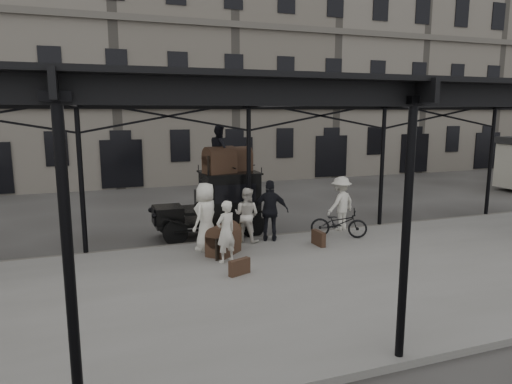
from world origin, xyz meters
TOP-DOWN VIEW (x-y plane):
  - ground at (0.00, 0.00)m, footprint 120.00×120.00m
  - platform at (0.00, -2.00)m, footprint 28.00×8.00m
  - canopy at (0.00, -1.72)m, footprint 22.50×9.00m
  - building_frontage at (0.00, 18.00)m, footprint 64.00×8.00m
  - taxi at (-0.65, 3.07)m, footprint 3.65×1.55m
  - porter_left at (-1.39, -0.17)m, footprint 0.73×0.63m
  - porter_midleft at (-0.23, 1.55)m, footprint 1.05×1.05m
  - porter_centre at (-1.62, 1.16)m, footprint 1.14×1.14m
  - porter_official at (0.50, 1.37)m, footprint 1.23×0.88m
  - porter_right at (3.26, 1.80)m, footprint 1.37×1.08m
  - bicycle at (2.73, 0.98)m, footprint 1.90×1.41m
  - porter_roof at (-0.68, 2.98)m, footprint 0.60×0.77m
  - steamer_trunk_roof_near at (-0.73, 2.83)m, footprint 1.14×0.88m
  - steamer_trunk_roof_far at (0.02, 3.28)m, footprint 0.98×0.65m
  - steamer_trunk_platform at (-1.27, 0.55)m, footprint 1.15×1.14m
  - wicker_hamper at (-0.67, 1.73)m, footprint 0.69×0.57m
  - suitcase_upright at (1.69, 0.38)m, footprint 0.20×0.61m
  - suitcase_flat at (-1.35, -1.23)m, footprint 0.61×0.36m

SIDE VIEW (x-z plane):
  - ground at x=0.00m, z-range 0.00..0.00m
  - platform at x=0.00m, z-range 0.00..0.15m
  - suitcase_flat at x=-1.35m, z-range 0.15..0.55m
  - suitcase_upright at x=1.69m, z-range 0.15..0.60m
  - wicker_hamper at x=-0.67m, z-range 0.15..0.65m
  - steamer_trunk_platform at x=-1.27m, z-range 0.15..0.89m
  - bicycle at x=2.73m, z-range 0.15..1.10m
  - porter_left at x=-1.39m, z-range 0.15..1.85m
  - porter_midleft at x=-0.23m, z-range 0.15..1.86m
  - porter_right at x=3.26m, z-range 0.15..2.01m
  - porter_official at x=0.50m, z-range 0.15..2.08m
  - porter_centre at x=-1.62m, z-range 0.15..2.15m
  - taxi at x=-0.65m, z-range 0.11..2.29m
  - steamer_trunk_roof_far at x=0.02m, z-range 2.18..2.87m
  - steamer_trunk_roof_near at x=-0.73m, z-range 2.18..2.92m
  - porter_roof at x=-0.68m, z-range 2.18..3.75m
  - canopy at x=0.00m, z-range 2.23..6.97m
  - building_frontage at x=0.00m, z-range 0.00..14.00m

